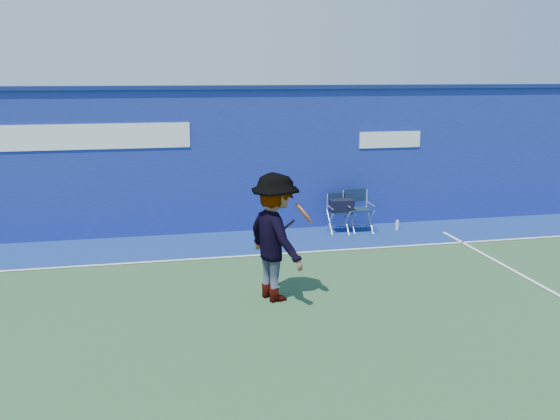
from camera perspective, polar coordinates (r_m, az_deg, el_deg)
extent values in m
plane|color=#284C2B|center=(8.09, -0.63, -11.26)|extent=(80.00, 80.00, 0.00)
cube|color=navy|center=(12.64, -5.24, 4.69)|extent=(24.00, 0.40, 3.00)
cube|color=navy|center=(12.51, -5.39, 11.68)|extent=(24.00, 0.50, 0.08)
cube|color=white|center=(12.38, -19.20, 6.64)|extent=(4.50, 0.02, 0.50)
cube|color=white|center=(13.29, 10.55, 6.67)|extent=(1.40, 0.02, 0.35)
cube|color=navy|center=(11.89, -4.47, -3.22)|extent=(24.00, 1.80, 0.01)
cube|color=white|center=(11.04, -3.87, -4.46)|extent=(24.00, 0.06, 0.01)
cube|color=#0F1F3A|center=(12.66, 5.90, -0.17)|extent=(0.43, 0.37, 0.03)
cube|color=silver|center=(12.82, 5.63, 0.83)|extent=(0.49, 0.02, 0.36)
cube|color=#0F1F3A|center=(12.80, 5.63, 1.14)|extent=(0.43, 0.02, 0.25)
cube|color=black|center=(12.60, 5.95, 0.40)|extent=(0.49, 0.29, 0.27)
cube|color=#0F1F3A|center=(12.72, 7.54, 0.03)|extent=(0.47, 0.40, 0.03)
cube|color=silver|center=(12.89, 7.23, 1.10)|extent=(0.53, 0.02, 0.39)
cube|color=#0F1F3A|center=(12.88, 7.24, 1.44)|extent=(0.47, 0.03, 0.27)
cylinder|color=silver|center=(13.09, 11.22, -1.44)|extent=(0.07, 0.07, 0.22)
imported|color=#EA4738|center=(8.76, -0.45, -2.63)|extent=(1.10, 1.41, 1.92)
torus|color=#CF4C1B|center=(8.64, 2.30, -0.34)|extent=(0.27, 0.38, 0.31)
cylinder|color=gray|center=(8.64, 2.30, -0.34)|extent=(0.21, 0.32, 0.25)
cylinder|color=black|center=(8.65, 0.52, -1.72)|extent=(0.29, 0.05, 0.23)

